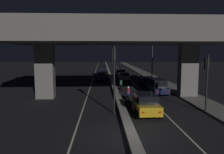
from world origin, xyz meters
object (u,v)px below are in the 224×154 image
Objects in this scene: traffic_light_right_of_median at (207,74)px; car_silver_fourth at (123,76)px; car_dark_blue_fifth at (121,73)px; motorcycle_red_filtering_near at (134,107)px; pedestrian_on_sidewalk at (183,87)px; car_dark_blue_lead_oncoming at (102,76)px; car_dark_blue_second at (157,86)px; car_black_third at (147,81)px; car_dark_red_second_oncoming at (102,71)px; motorcycle_black_filtering_far at (121,85)px; motorcycle_blue_filtering_mid at (128,94)px; car_taxi_yellow_lead at (145,103)px; street_lamp at (151,56)px; traffic_light_left_of_median at (114,68)px.

traffic_light_right_of_median is 21.14m from car_silver_fourth.
motorcycle_red_filtering_near is at bearing 178.17° from car_dark_blue_fifth.
car_dark_blue_fifth is at bearing 105.46° from pedestrian_on_sidewalk.
traffic_light_right_of_median is 1.07× the size of car_dark_blue_fifth.
car_dark_blue_lead_oncoming reaches higher than car_silver_fourth.
car_silver_fourth is (-2.90, 11.95, -0.17)m from car_dark_blue_second.
pedestrian_on_sidewalk is at bearing -157.45° from car_black_third.
traffic_light_right_of_median reaches higher than car_silver_fourth.
car_dark_blue_lead_oncoming is 0.89× the size of car_dark_red_second_oncoming.
car_dark_blue_second reaches higher than motorcycle_black_filtering_far.
motorcycle_red_filtering_near is at bearing 174.83° from car_silver_fourth.
motorcycle_blue_filtering_mid is 6.16m from motorcycle_black_filtering_far.
car_dark_blue_second reaches higher than car_taxi_yellow_lead.
car_dark_blue_fifth reaches higher than car_silver_fourth.
car_dark_red_second_oncoming is (0.06, 8.50, 0.18)m from car_dark_blue_lead_oncoming.
car_dark_blue_lead_oncoming is at bearing 27.59° from car_dark_blue_second.
car_taxi_yellow_lead reaches higher than car_silver_fourth.
motorcycle_red_filtering_near is (-0.89, -0.01, -0.27)m from car_taxi_yellow_lead.
street_lamp is 12.77m from car_dark_blue_second.
motorcycle_black_filtering_far is 8.13m from pedestrian_on_sidewalk.
street_lamp is at bearing 46.58° from car_dark_red_second_oncoming.
car_dark_red_second_oncoming reaches higher than motorcycle_blue_filtering_mid.
traffic_light_right_of_median reaches higher than car_dark_red_second_oncoming.
motorcycle_blue_filtering_mid is at bearing 7.01° from car_taxi_yellow_lead.
car_dark_red_second_oncoming is at bearing 6.04° from car_taxi_yellow_lead.
traffic_light_left_of_median is at bearing 170.33° from car_silver_fourth.
car_black_third is (-0.12, 5.56, -0.19)m from car_dark_blue_second.
traffic_light_right_of_median is 1.10× the size of car_taxi_yellow_lead.
traffic_light_right_of_median is at bearing -168.82° from car_silver_fourth.
car_dark_blue_lead_oncoming is 9.87m from motorcycle_black_filtering_far.
car_taxi_yellow_lead is at bearing 8.60° from car_dark_red_second_oncoming.
car_dark_blue_lead_oncoming reaches higher than car_black_third.
car_taxi_yellow_lead is 0.91× the size of car_dark_red_second_oncoming.
car_dark_red_second_oncoming is at bearing 8.93° from motorcycle_black_filtering_far.
street_lamp is 1.51× the size of car_dark_red_second_oncoming.
car_black_third is 9.42m from car_dark_blue_lead_oncoming.
car_dark_red_second_oncoming is at bearing 3.78° from motorcycle_red_filtering_near.
street_lamp is 7.76m from car_black_third.
car_dark_blue_fifth reaches higher than motorcycle_blue_filtering_mid.
motorcycle_red_filtering_near is at bearing 167.43° from car_black_third.
car_black_third is at bearing 98.04° from traffic_light_right_of_median.
pedestrian_on_sidewalk is (6.61, 6.92, 0.47)m from motorcycle_red_filtering_near.
car_dark_blue_lead_oncoming is at bearing 112.38° from traffic_light_right_of_median.
car_black_third is 0.87× the size of car_dark_red_second_oncoming.
car_silver_fourth is 0.98× the size of car_dark_blue_lead_oncoming.
car_silver_fourth is 0.93× the size of car_dark_blue_fifth.
traffic_light_right_of_median reaches higher than car_taxi_yellow_lead.
pedestrian_on_sidewalk is at bearing 23.98° from car_dark_red_second_oncoming.
traffic_light_left_of_median reaches higher than car_taxi_yellow_lead.
car_dark_blue_second is at bearing 26.12° from car_dark_blue_lead_oncoming.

